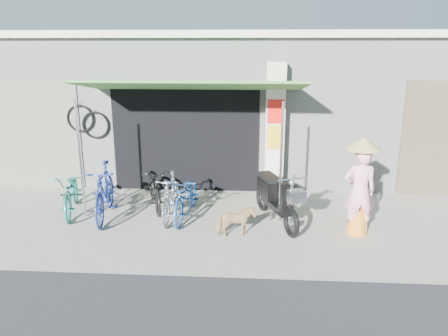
# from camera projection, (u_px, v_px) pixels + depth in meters

# --- Properties ---
(ground) EXTENTS (80.00, 80.00, 0.00)m
(ground) POSITION_uv_depth(u_px,v_px,m) (231.00, 236.00, 7.93)
(ground) COLOR gray
(ground) RESTS_ON ground
(bicycle_shop) EXTENTS (12.30, 5.30, 3.66)m
(bicycle_shop) POSITION_uv_depth(u_px,v_px,m) (240.00, 101.00, 12.32)
(bicycle_shop) COLOR #A0A69E
(bicycle_shop) RESTS_ON ground
(shop_pillar) EXTENTS (0.42, 0.44, 3.00)m
(shop_pillar) POSITION_uv_depth(u_px,v_px,m) (275.00, 130.00, 9.82)
(shop_pillar) COLOR beige
(shop_pillar) RESTS_ON ground
(awning) EXTENTS (4.60, 1.88, 2.72)m
(awning) POSITION_uv_depth(u_px,v_px,m) (191.00, 87.00, 8.87)
(awning) COLOR #3D7032
(awning) RESTS_ON ground
(neighbour_left) EXTENTS (2.60, 0.06, 2.60)m
(neighbour_left) POSITION_uv_depth(u_px,v_px,m) (27.00, 134.00, 10.38)
(neighbour_left) COLOR #6B665B
(neighbour_left) RESTS_ON ground
(bike_teal) EXTENTS (1.04, 1.82, 0.90)m
(bike_teal) POSITION_uv_depth(u_px,v_px,m) (71.00, 192.00, 8.91)
(bike_teal) COLOR #176B5A
(bike_teal) RESTS_ON ground
(bike_blue) EXTENTS (0.78, 1.89, 1.10)m
(bike_blue) POSITION_uv_depth(u_px,v_px,m) (104.00, 192.00, 8.61)
(bike_blue) COLOR navy
(bike_blue) RESTS_ON ground
(bike_black) EXTENTS (1.13, 1.81, 0.90)m
(bike_black) POSITION_uv_depth(u_px,v_px,m) (155.00, 187.00, 9.25)
(bike_black) COLOR black
(bike_black) RESTS_ON ground
(bike_silver) EXTENTS (0.48, 1.56, 0.93)m
(bike_silver) POSITION_uv_depth(u_px,v_px,m) (171.00, 196.00, 8.61)
(bike_silver) COLOR silver
(bike_silver) RESTS_ON ground
(bike_navy) EXTENTS (0.74, 1.75, 0.90)m
(bike_navy) POSITION_uv_depth(u_px,v_px,m) (186.00, 196.00, 8.66)
(bike_navy) COLOR #1E4B8C
(bike_navy) RESTS_ON ground
(street_dog) EXTENTS (0.74, 0.47, 0.58)m
(street_dog) POSITION_uv_depth(u_px,v_px,m) (236.00, 222.00, 7.83)
(street_dog) COLOR tan
(street_dog) RESTS_ON ground
(moped) EXTENTS (0.88, 1.88, 1.10)m
(moped) POSITION_uv_depth(u_px,v_px,m) (275.00, 197.00, 8.44)
(moped) COLOR black
(moped) RESTS_ON ground
(nun) EXTENTS (0.64, 0.64, 1.81)m
(nun) POSITION_uv_depth(u_px,v_px,m) (360.00, 187.00, 7.82)
(nun) COLOR pink
(nun) RESTS_ON ground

